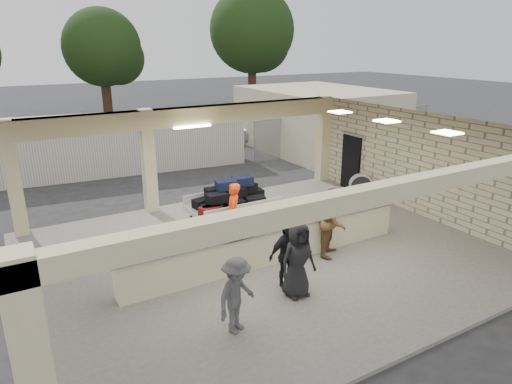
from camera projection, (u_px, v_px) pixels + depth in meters
ground at (261, 257)px, 12.44m from camera, size 120.00×120.00×0.00m
pavilion at (255, 202)px, 12.66m from camera, size 12.01×10.00×3.55m
baggage_counter at (271, 244)px, 11.85m from camera, size 8.20×0.58×0.98m
luggage_cart at (231, 201)px, 13.98m from camera, size 2.62×1.64×1.52m
drum_fan at (361, 186)px, 16.61m from camera, size 0.85×0.70×0.93m
baggage_handler at (233, 214)px, 12.74m from camera, size 0.63×0.75×1.79m
passenger_a at (334, 222)px, 12.08m from camera, size 0.97×0.87×1.88m
passenger_b at (286, 255)px, 10.51m from camera, size 0.96×0.39×1.60m
passenger_c at (237, 295)px, 8.85m from camera, size 1.08×0.78×1.59m
passenger_d at (298, 260)px, 10.11m from camera, size 0.87×0.36×1.76m
car_white_a at (266, 128)px, 27.46m from camera, size 4.90×2.93×1.31m
car_white_b at (291, 123)px, 28.54m from camera, size 4.83×1.83×1.52m
car_dark at (225, 131)px, 26.54m from camera, size 4.12×2.33×1.30m
container_white at (115, 144)px, 20.36m from camera, size 11.77×3.46×2.51m
fence at (350, 129)px, 24.75m from camera, size 12.06×0.06×2.03m
tree_mid at (106, 51)px, 33.47m from camera, size 6.00×5.60×8.00m
tree_right at (254, 34)px, 37.98m from camera, size 7.20×7.00×10.00m
adjacent_building at (317, 119)px, 24.68m from camera, size 6.00×8.00×3.20m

